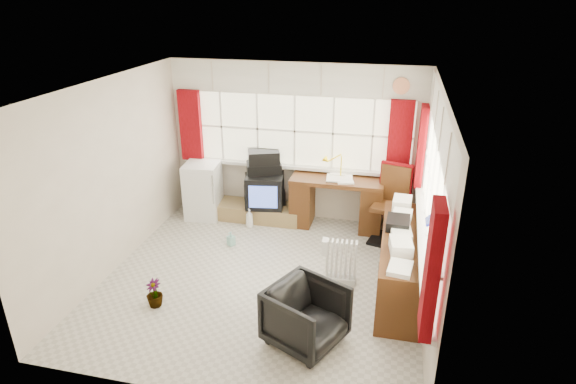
% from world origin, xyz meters
% --- Properties ---
extents(ground, '(4.00, 4.00, 0.00)m').
position_xyz_m(ground, '(0.00, 0.00, 0.00)').
color(ground, beige).
rests_on(ground, ground).
extents(room_walls, '(4.00, 4.00, 4.00)m').
position_xyz_m(room_walls, '(0.00, 0.00, 1.50)').
color(room_walls, beige).
rests_on(room_walls, ground).
extents(window_back, '(3.70, 0.12, 3.60)m').
position_xyz_m(window_back, '(0.00, 1.94, 0.95)').
color(window_back, '#F6EEC3').
rests_on(window_back, room_walls).
extents(window_right, '(0.12, 3.70, 3.60)m').
position_xyz_m(window_right, '(1.94, 0.00, 0.95)').
color(window_right, '#F6EEC3').
rests_on(window_right, room_walls).
extents(curtains, '(3.83, 3.83, 1.15)m').
position_xyz_m(curtains, '(0.92, 0.93, 1.46)').
color(curtains, maroon).
rests_on(curtains, room_walls).
extents(overhead_cabinets, '(3.98, 3.98, 0.48)m').
position_xyz_m(overhead_cabinets, '(0.98, 0.98, 2.25)').
color(overhead_cabinets, white).
rests_on(overhead_cabinets, room_walls).
extents(desk, '(1.42, 0.71, 0.85)m').
position_xyz_m(desk, '(0.73, 1.80, 0.45)').
color(desk, '#4D2412').
rests_on(desk, ground).
extents(desk_lamp, '(0.16, 0.15, 0.38)m').
position_xyz_m(desk_lamp, '(0.77, 1.79, 1.08)').
color(desk_lamp, yellow).
rests_on(desk_lamp, desk).
extents(task_chair, '(0.59, 0.62, 1.17)m').
position_xyz_m(task_chair, '(1.57, 1.53, 0.62)').
color(task_chair, black).
rests_on(task_chair, ground).
extents(office_chair, '(0.97, 0.96, 0.67)m').
position_xyz_m(office_chair, '(0.78, -1.04, 0.33)').
color(office_chair, black).
rests_on(office_chair, ground).
extents(radiator, '(0.40, 0.17, 0.59)m').
position_xyz_m(radiator, '(1.00, 0.18, 0.24)').
color(radiator, white).
rests_on(radiator, ground).
extents(credenza, '(0.50, 2.00, 0.85)m').
position_xyz_m(credenza, '(1.73, 0.20, 0.40)').
color(credenza, '#4D2412').
rests_on(credenza, ground).
extents(file_tray, '(0.29, 0.37, 0.12)m').
position_xyz_m(file_tray, '(1.66, 0.41, 0.81)').
color(file_tray, black).
rests_on(file_tray, credenza).
extents(tv_bench, '(1.40, 0.50, 0.25)m').
position_xyz_m(tv_bench, '(-0.55, 1.72, 0.12)').
color(tv_bench, olive).
rests_on(tv_bench, ground).
extents(crt_tv, '(0.66, 0.62, 0.53)m').
position_xyz_m(crt_tv, '(-0.43, 1.72, 0.51)').
color(crt_tv, black).
rests_on(crt_tv, tv_bench).
extents(hifi_stack, '(0.75, 0.61, 0.89)m').
position_xyz_m(hifi_stack, '(-0.48, 1.86, 0.65)').
color(hifi_stack, black).
rests_on(hifi_stack, tv_bench).
extents(mini_fridge, '(0.59, 0.59, 0.91)m').
position_xyz_m(mini_fridge, '(-1.45, 1.63, 0.46)').
color(mini_fridge, white).
rests_on(mini_fridge, ground).
extents(spray_bottle_a, '(0.16, 0.16, 0.31)m').
position_xyz_m(spray_bottle_a, '(-0.60, 1.40, 0.15)').
color(spray_bottle_a, white).
rests_on(spray_bottle_a, ground).
extents(spray_bottle_b, '(0.13, 0.13, 0.21)m').
position_xyz_m(spray_bottle_b, '(-0.69, 0.78, 0.11)').
color(spray_bottle_b, '#87CABC').
rests_on(spray_bottle_b, ground).
extents(flower_vase, '(0.26, 0.26, 0.35)m').
position_xyz_m(flower_vase, '(-1.09, -0.82, 0.18)').
color(flower_vase, black).
rests_on(flower_vase, ground).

